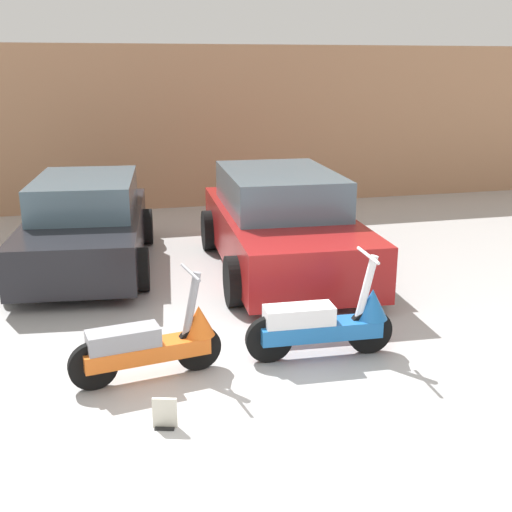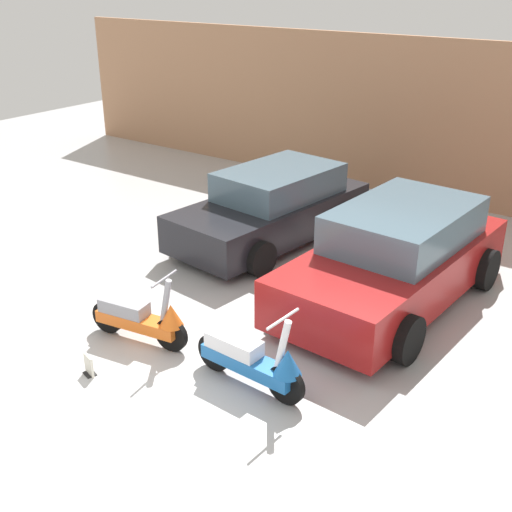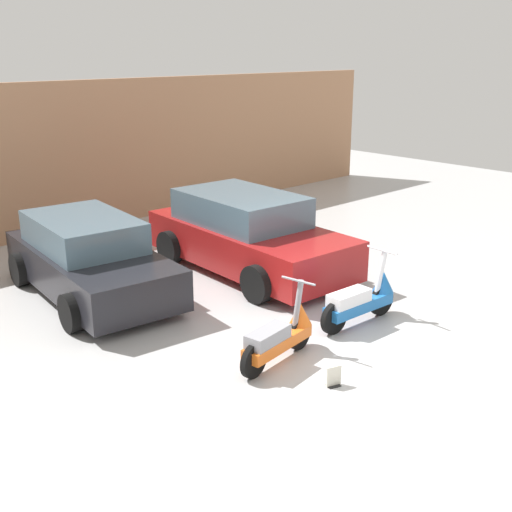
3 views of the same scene
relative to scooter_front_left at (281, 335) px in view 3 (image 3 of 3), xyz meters
The scene contains 7 objects.
ground_plane 1.25m from the scooter_front_left, 48.60° to the right, with size 28.00×28.00×0.00m, color #B2B2B2.
wall_back 7.66m from the scooter_front_left, 83.97° to the left, with size 19.60×0.12×3.23m, color tan.
scooter_front_left is the anchor object (origin of this frame).
scooter_front_right 1.73m from the scooter_front_left, ahead, with size 1.52×0.55×1.06m.
car_rear_left 3.85m from the scooter_front_left, 98.94° to the left, with size 2.14×3.92×1.28m.
car_rear_center 3.64m from the scooter_front_left, 54.52° to the left, with size 2.17×4.20×1.40m.
placard_near_left_scooter 0.93m from the scooter_front_left, 90.13° to the right, with size 0.20×0.16×0.26m.
Camera 3 is at (-6.15, -4.38, 3.89)m, focal length 45.00 mm.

